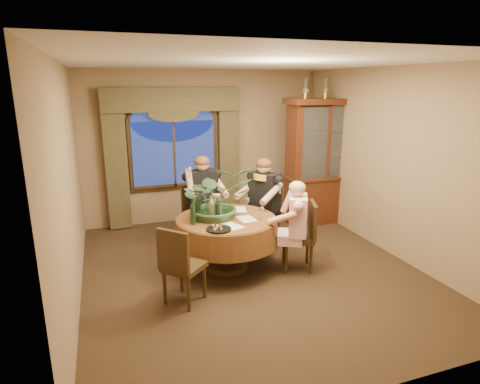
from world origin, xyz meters
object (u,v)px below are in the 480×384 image
object	(u,v)px
oil_lamp_center	(326,88)
person_pink	(297,227)
chair_right	(298,236)
wine_bottle_4	(211,207)
oil_lamp_left	(306,88)
wine_bottle_0	(198,204)
wine_bottle_2	(196,207)
wine_bottle_3	(218,209)
chair_back_right	(264,216)
stoneware_vase	(216,205)
dining_table	(227,243)
chair_back	(199,216)
person_scarf	(264,204)
china_cabinet	(322,162)
wine_bottle_5	(197,209)
chair_front_left	(184,264)
oil_lamp_right	(345,88)
centerpiece_plant	(216,173)
olive_bowl	(230,217)
person_back	(202,200)
wine_bottle_1	(193,212)

from	to	relation	value
oil_lamp_center	person_pink	xyz separation A→B (m)	(-1.40, -1.79, -1.82)
chair_right	wine_bottle_4	world-z (taller)	wine_bottle_4
oil_lamp_left	person_pink	bearing A→B (deg)	-119.24
oil_lamp_left	wine_bottle_0	distance (m)	2.93
wine_bottle_2	wine_bottle_3	world-z (taller)	same
chair_back_right	wine_bottle_4	xyz separation A→B (m)	(-1.04, -0.61, 0.44)
stoneware_vase	wine_bottle_4	xyz separation A→B (m)	(-0.11, -0.12, 0.01)
dining_table	chair_back	xyz separation A→B (m)	(-0.16, 0.99, 0.10)
person_scarf	wine_bottle_3	bearing A→B (deg)	89.51
china_cabinet	person_scarf	xyz separation A→B (m)	(-1.49, -0.84, -0.42)
wine_bottle_5	chair_front_left	bearing A→B (deg)	-115.32
chair_right	chair_back	xyz separation A→B (m)	(-1.10, 1.33, 0.00)
china_cabinet	wine_bottle_3	size ratio (longest dim) A/B	6.96
oil_lamp_center	wine_bottle_2	size ratio (longest dim) A/B	1.03
chair_back	wine_bottle_2	bearing A→B (deg)	65.58
wine_bottle_2	oil_lamp_left	bearing A→B (deg)	29.10
dining_table	oil_lamp_center	size ratio (longest dim) A/B	4.35
dining_table	chair_back_right	xyz separation A→B (m)	(0.83, 0.62, 0.10)
oil_lamp_center	chair_back	distance (m)	3.17
wine_bottle_4	stoneware_vase	bearing A→B (deg)	47.16
stoneware_vase	wine_bottle_3	size ratio (longest dim) A/B	0.93
wine_bottle_3	oil_lamp_right	bearing A→B (deg)	26.99
chair_front_left	wine_bottle_2	distance (m)	0.97
chair_back	wine_bottle_5	size ratio (longest dim) A/B	2.91
china_cabinet	stoneware_vase	distance (m)	2.69
dining_table	centerpiece_plant	world-z (taller)	centerpiece_plant
chair_back	olive_bowl	world-z (taller)	chair_back
chair_back_right	person_pink	world-z (taller)	person_pink
oil_lamp_center	chair_back	size ratio (longest dim) A/B	0.35
chair_front_left	person_pink	size ratio (longest dim) A/B	0.74
wine_bottle_0	wine_bottle_3	xyz separation A→B (m)	(0.20, -0.32, 0.00)
wine_bottle_2	oil_lamp_center	bearing A→B (deg)	25.34
person_back	wine_bottle_5	size ratio (longest dim) A/B	4.42
chair_back_right	wine_bottle_5	bearing A→B (deg)	79.51
wine_bottle_1	wine_bottle_5	size ratio (longest dim) A/B	1.00
centerpiece_plant	wine_bottle_2	bearing A→B (deg)	-175.13
centerpiece_plant	stoneware_vase	bearing A→B (deg)	71.52
china_cabinet	stoneware_vase	bearing A→B (deg)	-152.85
stoneware_vase	wine_bottle_5	bearing A→B (deg)	-158.03
person_pink	oil_lamp_center	bearing A→B (deg)	-11.30
centerpiece_plant	wine_bottle_3	distance (m)	0.49
oil_lamp_left	wine_bottle_5	size ratio (longest dim) A/B	1.03
chair_back	person_back	bearing A→B (deg)	-170.49
stoneware_vase	wine_bottle_5	xyz separation A→B (m)	(-0.30, -0.12, 0.01)
centerpiece_plant	wine_bottle_0	xyz separation A→B (m)	(-0.23, 0.13, -0.45)
centerpiece_plant	wine_bottle_4	bearing A→B (deg)	-137.38
chair_back_right	chair_back	bearing A→B (deg)	33.11
stoneware_vase	wine_bottle_3	world-z (taller)	wine_bottle_3
chair_front_left	oil_lamp_left	bearing A→B (deg)	84.60
wine_bottle_2	chair_front_left	bearing A→B (deg)	-113.44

